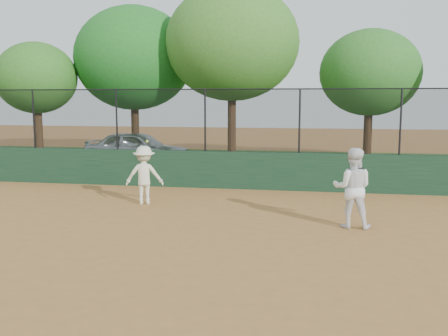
% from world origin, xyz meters
% --- Properties ---
extents(ground, '(80.00, 80.00, 0.00)m').
position_xyz_m(ground, '(0.00, 0.00, 0.00)').
color(ground, '#A96E36').
rests_on(ground, ground).
extents(back_wall, '(26.00, 0.20, 1.20)m').
position_xyz_m(back_wall, '(0.00, 6.00, 0.60)').
color(back_wall, '#1B3C24').
rests_on(back_wall, ground).
extents(grass_strip, '(36.00, 12.00, 0.01)m').
position_xyz_m(grass_strip, '(0.00, 12.00, 0.00)').
color(grass_strip, '#284816').
rests_on(grass_strip, ground).
extents(parked_car, '(4.58, 2.11, 1.52)m').
position_xyz_m(parked_car, '(-4.48, 10.58, 0.76)').
color(parked_car, '#B0B6BA').
rests_on(parked_car, ground).
extents(player_second, '(0.92, 0.74, 1.80)m').
position_xyz_m(player_second, '(3.82, 1.63, 0.90)').
color(player_second, white).
rests_on(player_second, ground).
extents(player_main, '(1.13, 0.78, 1.80)m').
position_xyz_m(player_main, '(-1.62, 3.25, 0.80)').
color(player_main, beige).
rests_on(player_main, ground).
extents(fence_assembly, '(26.00, 0.06, 2.00)m').
position_xyz_m(fence_assembly, '(-0.03, 6.00, 2.24)').
color(fence_assembly, black).
rests_on(fence_assembly, back_wall).
extents(tree_0, '(3.61, 3.29, 5.35)m').
position_xyz_m(tree_0, '(-9.14, 10.74, 3.77)').
color(tree_0, '#4E321B').
rests_on(tree_0, ground).
extents(tree_1, '(5.43, 4.94, 7.05)m').
position_xyz_m(tree_1, '(-5.22, 12.38, 4.70)').
color(tree_1, '#3F2915').
rests_on(tree_1, ground).
extents(tree_2, '(5.67, 5.15, 7.67)m').
position_xyz_m(tree_2, '(-0.55, 11.60, 5.21)').
color(tree_2, '#462C19').
rests_on(tree_2, ground).
extents(tree_3, '(4.20, 3.82, 5.78)m').
position_xyz_m(tree_3, '(5.21, 12.34, 3.95)').
color(tree_3, '#432916').
rests_on(tree_3, ground).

